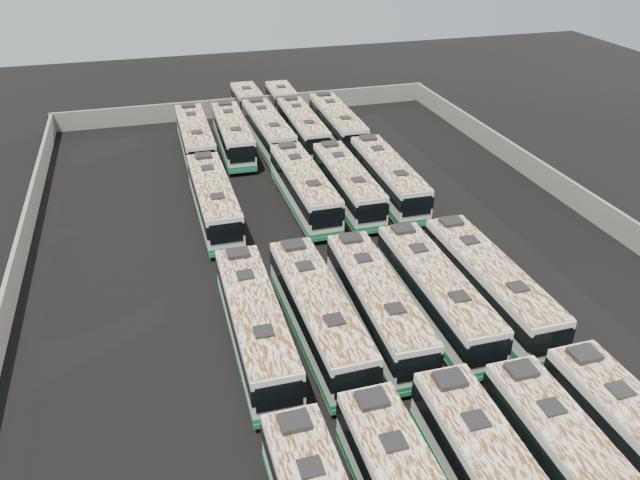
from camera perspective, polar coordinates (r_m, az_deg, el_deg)
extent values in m
plane|color=black|center=(45.87, 1.76, -2.27)|extent=(140.00, 140.00, 0.00)
cube|color=slate|center=(77.85, -6.56, 12.08)|extent=(45.20, 0.30, 2.20)
cube|color=slate|center=(55.62, 24.25, 2.26)|extent=(0.30, 73.20, 2.20)
cube|color=slate|center=(44.78, -26.65, -5.02)|extent=(0.30, 73.20, 2.20)
cube|color=black|center=(27.18, -0.87, -20.07)|extent=(1.03, 1.03, 0.15)
cube|color=black|center=(28.81, -2.34, -16.28)|extent=(1.40, 1.19, 0.28)
cube|color=black|center=(28.17, 6.75, -17.85)|extent=(1.04, 1.04, 0.15)
cube|color=black|center=(29.80, 4.79, -14.30)|extent=(1.42, 1.20, 0.28)
cylinder|color=black|center=(30.87, 3.30, -20.40)|extent=(0.31, 1.09, 1.09)
cylinder|color=black|center=(31.50, 7.53, -19.35)|extent=(0.31, 1.09, 1.09)
cube|color=silver|center=(28.03, 16.97, -19.76)|extent=(2.90, 13.05, 0.08)
cube|color=black|center=(29.58, 14.08, -15.67)|extent=(1.07, 1.07, 0.15)
cube|color=black|center=(31.20, 11.79, -12.37)|extent=(1.46, 1.24, 0.29)
cylinder|color=black|center=(32.09, 10.29, -18.43)|extent=(0.33, 1.11, 1.11)
cylinder|color=black|center=(32.96, 14.20, -17.36)|extent=(0.33, 1.11, 1.11)
cube|color=beige|center=(31.01, 22.93, -19.56)|extent=(2.73, 12.84, 2.94)
cube|color=black|center=(30.66, 23.11, -18.96)|extent=(2.79, 12.90, 0.98)
cube|color=silver|center=(29.95, 23.51, -17.64)|extent=(2.68, 12.58, 0.07)
cube|color=black|center=(31.34, 20.43, -14.13)|extent=(1.02, 1.02, 0.15)
cube|color=black|center=(32.79, 17.94, -11.23)|extent=(1.39, 1.18, 0.28)
cylinder|color=black|center=(33.50, 16.61, -16.90)|extent=(0.30, 1.07, 1.07)
cylinder|color=black|center=(34.57, 19.97, -15.83)|extent=(0.30, 1.07, 1.07)
cube|color=black|center=(33.34, 25.76, -12.23)|extent=(1.05, 1.05, 0.15)
cube|color=black|center=(34.72, 23.03, -9.58)|extent=(1.44, 1.22, 0.28)
cylinder|color=black|center=(35.28, 21.82, -15.14)|extent=(0.32, 1.10, 1.09)
cylinder|color=black|center=(36.58, 24.82, -14.05)|extent=(0.32, 1.10, 1.09)
cube|color=beige|center=(36.98, -5.95, -7.68)|extent=(2.84, 13.16, 3.01)
cube|color=#1B6E48|center=(37.65, -5.86, -9.02)|extent=(2.89, 13.21, 0.46)
cube|color=black|center=(36.68, -5.99, -7.06)|extent=(2.90, 13.22, 1.01)
cube|color=black|center=(31.77, -3.74, -14.12)|extent=(2.41, 0.08, 1.59)
cube|color=#1B6E48|center=(32.95, -3.65, -16.24)|extent=(2.74, 0.12, 0.31)
cube|color=silver|center=(36.07, -6.08, -5.73)|extent=(2.78, 12.90, 0.08)
cube|color=black|center=(33.70, -5.19, -8.32)|extent=(1.05, 1.05, 0.15)
cube|color=black|center=(38.39, -6.87, -3.19)|extent=(1.05, 1.05, 0.15)
cube|color=black|center=(40.59, -7.50, -1.20)|extent=(1.43, 1.22, 0.28)
cylinder|color=black|center=(34.52, -6.49, -13.84)|extent=(0.31, 1.10, 1.10)
cylinder|color=black|center=(34.81, -2.59, -13.19)|extent=(0.31, 1.10, 1.10)
cylinder|color=black|center=(41.03, -8.55, -5.98)|extent=(0.31, 1.10, 1.10)
cylinder|color=black|center=(41.27, -5.32, -5.51)|extent=(0.31, 1.10, 1.10)
cube|color=beige|center=(37.57, -0.13, -6.79)|extent=(3.01, 13.29, 3.03)
cube|color=#1B6E48|center=(38.23, -0.13, -8.13)|extent=(3.06, 13.34, 0.46)
cube|color=black|center=(37.27, -0.13, -6.17)|extent=(3.07, 13.35, 1.02)
cube|color=black|center=(32.48, 3.41, -12.90)|extent=(2.43, 0.11, 1.60)
cube|color=#1B6E48|center=(33.64, 3.32, -15.02)|extent=(2.76, 0.15, 0.31)
cube|color=silver|center=(36.67, -0.14, -4.84)|extent=(2.95, 13.03, 0.08)
cube|color=black|center=(34.35, 1.31, -7.30)|extent=(1.07, 1.07, 0.15)
cube|color=black|center=(38.95, -1.40, -2.39)|extent=(1.07, 1.07, 0.15)
cube|color=black|center=(41.12, -2.42, -0.47)|extent=(1.46, 1.24, 0.29)
cylinder|color=black|center=(35.02, 0.07, -12.84)|extent=(0.33, 1.11, 1.10)
cylinder|color=black|center=(35.61, 3.78, -12.06)|extent=(0.33, 1.11, 1.10)
cylinder|color=black|center=(41.44, -3.43, -5.26)|extent=(0.33, 1.11, 1.10)
cylinder|color=black|center=(41.94, -0.29, -4.73)|extent=(0.33, 1.11, 1.10)
cube|color=beige|center=(38.65, 5.23, -5.83)|extent=(2.99, 13.04, 2.97)
cube|color=#1B6E48|center=(39.29, 5.16, -7.13)|extent=(3.04, 13.09, 0.45)
cube|color=black|center=(38.37, 5.26, -5.23)|extent=(3.05, 13.10, 1.00)
cube|color=black|center=(33.72, 9.02, -11.49)|extent=(2.38, 0.11, 1.57)
cube|color=#1B6E48|center=(34.82, 8.80, -13.55)|extent=(2.71, 0.16, 0.30)
cube|color=silver|center=(37.80, 5.33, -3.95)|extent=(2.93, 12.78, 0.08)
cube|color=black|center=(35.55, 6.89, -6.25)|extent=(1.05, 1.05, 0.15)
cube|color=black|center=(40.00, 3.97, -1.65)|extent=(1.05, 1.05, 0.15)
cube|color=black|center=(42.10, 2.86, 0.18)|extent=(1.43, 1.22, 0.28)
cylinder|color=black|center=(36.08, 5.61, -11.51)|extent=(0.33, 1.09, 1.08)
cylinder|color=black|center=(36.81, 9.06, -10.82)|extent=(0.33, 1.09, 1.08)
cylinder|color=black|center=(42.32, 1.79, -4.41)|extent=(0.33, 1.09, 1.08)
cylinder|color=black|center=(42.95, 4.76, -3.95)|extent=(0.33, 1.09, 1.08)
cube|color=beige|center=(40.09, 10.50, -4.78)|extent=(2.79, 13.18, 3.02)
cube|color=#1B6E48|center=(40.71, 10.36, -6.06)|extent=(2.84, 13.23, 0.46)
cube|color=black|center=(39.81, 10.56, -4.18)|extent=(2.85, 13.24, 1.01)
cube|color=black|center=(35.33, 15.16, -10.03)|extent=(2.41, 0.07, 1.59)
cube|color=#1B6E48|center=(36.39, 14.81, -12.08)|extent=(2.74, 0.11, 0.31)
cube|color=silver|center=(39.25, 10.70, -2.91)|extent=(2.73, 12.91, 0.08)
cube|color=black|center=(37.08, 12.63, -5.06)|extent=(1.05, 1.05, 0.15)
cube|color=black|center=(41.40, 9.01, -0.73)|extent=(1.05, 1.05, 0.15)
cube|color=black|center=(43.46, 7.61, 1.01)|extent=(1.43, 1.21, 0.29)
cylinder|color=black|center=(37.46, 11.44, -10.24)|extent=(0.31, 1.10, 1.10)
cylinder|color=black|center=(38.45, 14.61, -9.49)|extent=(0.31, 1.10, 1.10)
cylinder|color=black|center=(43.55, 6.59, -3.52)|extent=(0.31, 1.10, 1.10)
cylinder|color=black|center=(44.41, 9.41, -3.04)|extent=(0.31, 1.10, 1.10)
cube|color=beige|center=(41.64, 15.17, -3.92)|extent=(2.87, 13.35, 3.05)
cube|color=#1B6E48|center=(42.25, 14.98, -5.19)|extent=(2.92, 13.40, 0.47)
cube|color=black|center=(41.38, 15.26, -3.34)|extent=(2.93, 13.41, 1.02)
cube|color=black|center=(37.08, 20.41, -8.82)|extent=(2.44, 0.08, 1.61)
cube|color=#1B6E48|center=(38.11, 19.96, -10.84)|extent=(2.78, 0.12, 0.31)
cube|color=silver|center=(40.83, 15.45, -2.09)|extent=(2.81, 13.08, 0.08)
cube|color=black|center=(38.74, 17.64, -4.11)|extent=(1.06, 1.06, 0.16)
cube|color=black|center=(42.91, 13.53, -0.01)|extent=(1.06, 1.06, 0.16)
cube|color=black|center=(44.91, 11.93, 1.65)|extent=(1.45, 1.23, 0.29)
cylinder|color=black|center=(39.00, 16.52, -9.16)|extent=(0.32, 1.11, 1.11)
cylinder|color=black|center=(40.20, 19.43, -8.41)|extent=(0.32, 1.11, 1.11)
cylinder|color=black|center=(44.90, 10.95, -2.79)|extent=(0.32, 1.11, 1.11)
cylinder|color=black|center=(45.95, 13.60, -2.31)|extent=(0.32, 1.11, 1.11)
cube|color=beige|center=(51.85, -9.68, 3.65)|extent=(2.81, 13.24, 3.03)
cube|color=#1B6E48|center=(52.33, -9.58, 2.56)|extent=(2.86, 13.29, 0.46)
cube|color=black|center=(51.64, -9.73, 4.15)|extent=(2.87, 13.30, 1.01)
cube|color=black|center=(45.81, -8.58, 0.60)|extent=(2.42, 0.07, 1.60)
cube|color=#1B6E48|center=(46.63, -8.43, -1.21)|extent=(2.76, 0.11, 0.31)
cube|color=silver|center=(51.20, -9.83, 5.21)|extent=(2.75, 12.97, 0.08)
cube|color=black|center=(48.52, -9.37, 3.98)|extent=(1.05, 1.05, 0.15)
cube|color=black|center=(53.82, -10.26, 6.52)|extent=(1.05, 1.05, 0.15)
cube|color=black|center=(56.25, -10.62, 7.57)|extent=(1.44, 1.22, 0.29)
cylinder|color=black|center=(48.62, -10.24, -0.04)|extent=(0.31, 1.10, 1.10)
cylinder|color=black|center=(48.84, -7.50, 0.34)|extent=(0.31, 1.10, 1.10)
cylinder|color=black|center=(56.15, -11.36, 4.04)|extent=(0.31, 1.10, 1.10)
cylinder|color=black|center=(56.35, -8.98, 4.36)|extent=(0.31, 1.10, 1.10)
cube|color=beige|center=(53.26, -1.48, 4.82)|extent=(2.89, 13.38, 3.06)
cube|color=#1B6E48|center=(53.73, -1.47, 3.74)|extent=(2.95, 13.43, 0.47)
cube|color=black|center=(53.05, -1.49, 5.32)|extent=(2.96, 13.44, 1.02)
cube|color=black|center=(47.32, 0.66, 1.98)|extent=(2.45, 0.08, 1.61)
cube|color=#1B6E48|center=(48.13, 0.65, 0.18)|extent=(2.78, 0.12, 0.31)
cube|color=silver|center=(52.63, -1.50, 6.37)|extent=(2.84, 13.11, 0.08)
cube|color=black|center=(49.99, -0.61, 5.22)|extent=(1.07, 1.07, 0.16)
cube|color=black|center=(55.21, -2.32, 7.62)|extent=(1.07, 1.07, 0.16)
cube|color=black|center=(57.61, -3.00, 8.61)|extent=(1.46, 1.24, 0.29)
cylinder|color=black|center=(49.89, -1.48, 1.27)|extent=(0.32, 1.12, 1.11)
cylinder|color=black|center=(50.48, 1.13, 1.64)|extent=(0.32, 1.12, 1.11)
cylinder|color=black|center=(57.34, -3.75, 5.14)|extent=(0.32, 1.12, 1.11)
cylinder|color=black|center=(57.86, -1.45, 5.43)|extent=(0.32, 1.12, 1.11)
cube|color=beige|center=(54.13, 2.52, 5.14)|extent=(2.87, 12.91, 2.95)
cube|color=#1B6E48|center=(54.58, 2.49, 4.11)|extent=(2.92, 12.97, 0.45)
cube|color=black|center=(53.93, 2.53, 5.62)|extent=(2.93, 12.98, 0.99)
cube|color=black|center=(48.48, 4.83, 2.47)|extent=(2.36, 0.09, 1.56)
cube|color=#1B6E48|center=(49.25, 4.75, 0.77)|extent=(2.68, 0.14, 0.30)
cube|color=silver|center=(53.53, 2.55, 6.61)|extent=(2.81, 12.66, 0.08)
cube|color=black|center=(51.02, 3.52, 5.53)|extent=(1.03, 1.03, 0.15)
cube|color=black|center=(55.99, 1.67, 7.80)|extent=(1.03, 1.03, 0.15)
cube|color=black|center=(58.27, 0.94, 8.76)|extent=(1.41, 1.20, 0.28)
cylinder|color=black|center=(50.86, 2.65, 1.81)|extent=(0.32, 1.08, 1.07)
cylinder|color=black|center=(51.55, 5.08, 2.12)|extent=(0.32, 1.08, 1.07)
cylinder|color=black|center=(57.96, 0.17, 5.46)|extent=(0.32, 1.08, 1.07)
cylinder|color=black|center=(58.57, 2.35, 5.70)|extent=(0.32, 1.08, 1.07)
cube|color=beige|center=(55.50, 6.21, 5.69)|extent=(3.09, 13.31, 3.03)
cube|color=#1B6E48|center=(55.95, 6.15, 4.65)|extent=(3.14, 13.36, 0.46)
cube|color=black|center=(55.30, 6.24, 6.17)|extent=(3.15, 13.37, 1.02)
cube|color=black|center=(49.80, 8.86, 3.06)|extent=(2.43, 0.12, 1.60)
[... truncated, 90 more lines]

